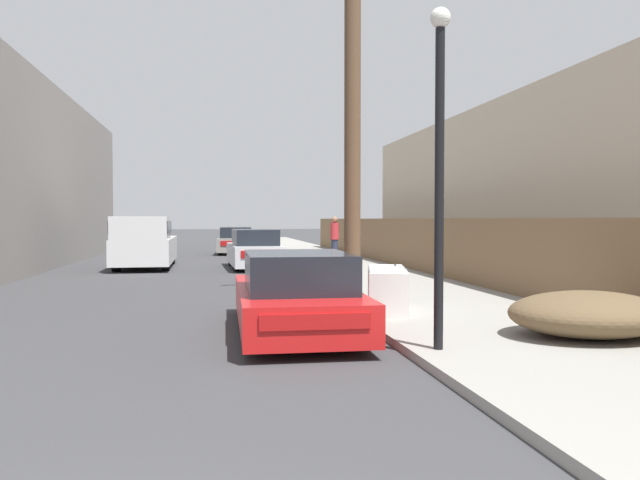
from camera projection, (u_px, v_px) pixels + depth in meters
name	position (u px, v px, depth m)	size (l,w,h in m)	color
sidewalk_curb	(324.00, 260.00, 25.96)	(4.20, 63.00, 0.12)	gray
discarded_fridge	(387.00, 290.00, 11.23)	(1.06, 1.91, 0.81)	silver
parked_sports_car_red	(295.00, 296.00, 9.77)	(1.86, 4.63, 1.27)	red
car_parked_mid	(255.00, 250.00, 22.58)	(1.90, 4.56, 1.41)	silver
car_parked_far	(236.00, 241.00, 31.99)	(2.06, 4.21, 1.37)	gray
pickup_truck	(144.00, 243.00, 22.45)	(2.01, 5.47, 1.88)	silver
utility_pole	(353.00, 97.00, 13.82)	(1.80, 0.37, 8.58)	brown
street_lamp	(440.00, 150.00, 7.88)	(0.26, 0.26, 4.32)	black
brush_pile	(588.00, 314.00, 8.81)	(2.27, 1.90, 0.64)	brown
wooden_fence	(416.00, 244.00, 20.26)	(0.08, 35.89, 1.68)	brown
building_right_house	(565.00, 191.00, 20.33)	(6.00, 22.68, 5.39)	beige
pedestrian	(335.00, 238.00, 24.99)	(0.34, 0.34, 1.77)	#282D42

